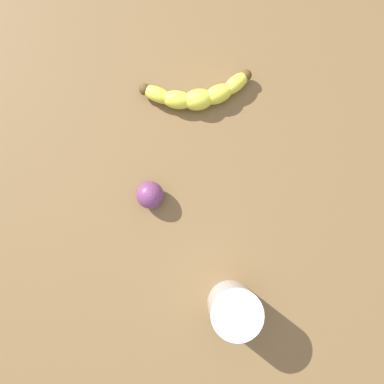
% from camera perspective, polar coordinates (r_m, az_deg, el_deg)
% --- Properties ---
extents(wooden_tabletop, '(1.20, 1.20, 0.03)m').
position_cam_1_polar(wooden_tabletop, '(0.71, -1.70, 1.31)').
color(wooden_tabletop, brown).
rests_on(wooden_tabletop, ground).
extents(banana, '(0.18, 0.14, 0.04)m').
position_cam_1_polar(banana, '(0.72, 0.82, 14.43)').
color(banana, yellow).
rests_on(banana, wooden_tabletop).
extents(smoothie_glass, '(0.08, 0.08, 0.11)m').
position_cam_1_polar(smoothie_glass, '(0.65, 6.22, -17.01)').
color(smoothie_glass, silver).
rests_on(smoothie_glass, wooden_tabletop).
extents(plum_fruit, '(0.05, 0.05, 0.05)m').
position_cam_1_polar(plum_fruit, '(0.67, -6.34, -0.45)').
color(plum_fruit, '#6B3360').
rests_on(plum_fruit, wooden_tabletop).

